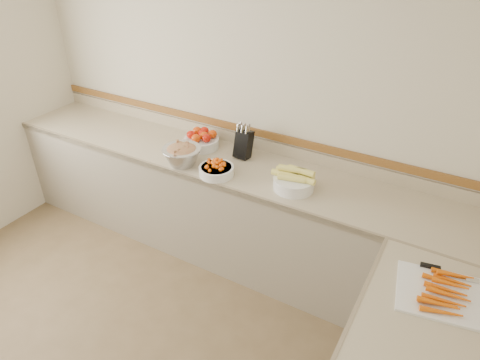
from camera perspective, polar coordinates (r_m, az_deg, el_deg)
The scene contains 8 objects.
back_wall at distance 3.46m, azimuth 0.36°, elevation 10.70°, with size 4.00×4.00×0.00m, color beige.
counter_back at distance 3.61m, azimuth -2.23°, elevation -3.58°, with size 4.00×0.65×1.08m.
knife_block at distance 3.37m, azimuth 0.47°, elevation 4.92°, with size 0.13×0.15×0.29m.
tomato_bowl at distance 3.57m, azimuth -5.16°, elevation 5.35°, with size 0.29×0.29×0.14m.
cherry_tomato_bowl at distance 3.16m, azimuth -3.16°, elevation 1.48°, with size 0.26×0.26×0.13m.
corn_bowl at distance 3.01m, azimuth 7.21°, elevation -0.06°, with size 0.32×0.29×0.17m.
rhubarb_bowl at distance 3.30m, azimuth -7.75°, elevation 3.41°, with size 0.30×0.30×0.17m.
cutting_board at distance 2.45m, azimuth 25.78°, elevation -13.43°, with size 0.53×0.44×0.07m.
Camera 1 is at (1.59, -0.81, 2.53)m, focal length 32.00 mm.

